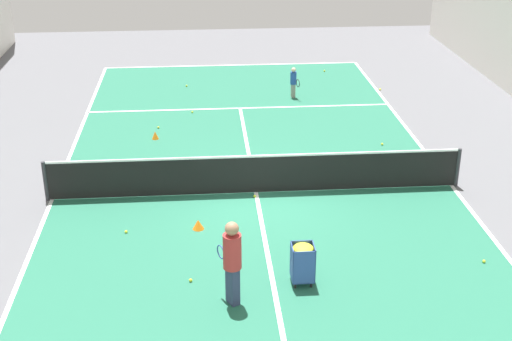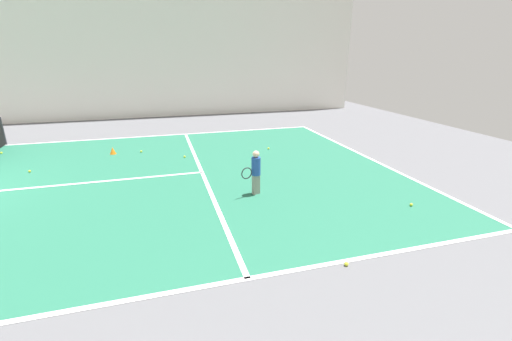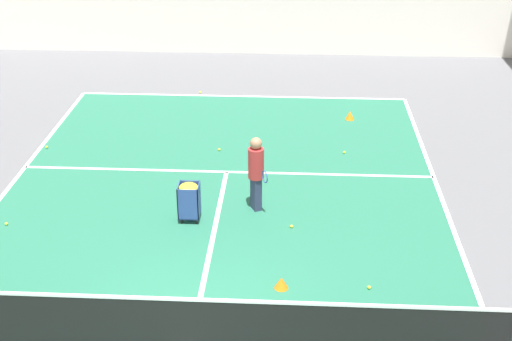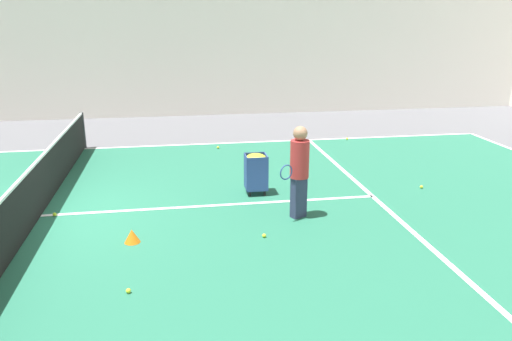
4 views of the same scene
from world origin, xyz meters
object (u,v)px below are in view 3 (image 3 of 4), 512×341
Objects in this scene: coach_at_net at (256,169)px; ball_cart at (189,196)px; tennis_net at (188,323)px; training_cone_1 at (281,283)px.

coach_at_net is 1.99× the size of ball_cart.
tennis_net reaches higher than training_cone_1.
tennis_net is 2.36m from training_cone_1.
tennis_net is at bearing -129.34° from training_cone_1.
training_cone_1 is (1.48, 1.80, -0.42)m from tennis_net.
tennis_net is at bearing -82.17° from ball_cart.
coach_at_net reaches higher than ball_cart.
coach_at_net reaches higher than training_cone_1.
coach_at_net is 3.19m from training_cone_1.
training_cone_1 is (0.64, -3.00, -0.88)m from coach_at_net.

